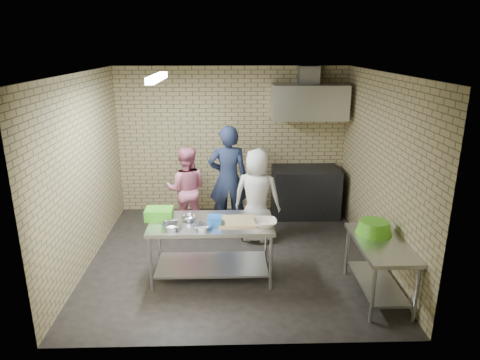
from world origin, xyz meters
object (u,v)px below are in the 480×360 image
(blue_tub, at_px, (215,220))
(bottle_green, at_px, (332,105))
(woman_pink, at_px, (186,189))
(prep_table, at_px, (212,249))
(stove, at_px, (305,192))
(woman_white, at_px, (257,196))
(bottle_red, at_px, (310,104))
(man_navy, at_px, (228,179))
(green_basin, at_px, (374,227))
(side_counter, at_px, (379,269))
(green_crate, at_px, (159,214))

(blue_tub, relative_size, bottle_green, 1.21)
(woman_pink, bearing_deg, prep_table, 107.60)
(stove, height_order, woman_white, woman_white)
(stove, bearing_deg, woman_white, -132.56)
(stove, bearing_deg, blue_tub, -124.72)
(bottle_red, xyz_separation_m, woman_pink, (-2.18, -0.83, -1.31))
(man_navy, bearing_deg, prep_table, 80.61)
(green_basin, bearing_deg, side_counter, -85.43)
(stove, xyz_separation_m, bottle_green, (0.45, 0.24, 1.57))
(green_basin, distance_m, man_navy, 2.65)
(prep_table, bearing_deg, stove, 53.25)
(prep_table, xyz_separation_m, woman_white, (0.69, 1.16, 0.35))
(green_crate, relative_size, woman_white, 0.24)
(blue_tub, bearing_deg, green_basin, -5.16)
(side_counter, distance_m, green_crate, 2.93)
(woman_pink, xyz_separation_m, woman_white, (1.16, -0.47, 0.04))
(man_navy, bearing_deg, side_counter, 130.04)
(stove, xyz_separation_m, green_basin, (0.43, -2.50, 0.38))
(bottle_green, bearing_deg, green_basin, -90.42)
(bottle_red, bearing_deg, green_basin, -82.10)
(side_counter, relative_size, blue_tub, 6.61)
(green_basin, height_order, bottle_green, bottle_green)
(prep_table, relative_size, green_crate, 4.50)
(green_crate, xyz_separation_m, bottle_green, (2.81, 2.34, 1.13))
(side_counter, height_order, woman_pink, woman_pink)
(man_navy, xyz_separation_m, woman_pink, (-0.71, 0.02, -0.18))
(green_basin, height_order, man_navy, man_navy)
(green_crate, xyz_separation_m, blue_tub, (0.75, -0.22, -0.01))
(woman_pink, bearing_deg, woman_white, 159.36)
(side_counter, height_order, bottle_red, bottle_red)
(stove, bearing_deg, side_counter, -80.71)
(side_counter, distance_m, bottle_green, 3.41)
(prep_table, distance_m, bottle_red, 3.40)
(stove, bearing_deg, woman_pink, -164.59)
(prep_table, distance_m, green_crate, 0.86)
(stove, xyz_separation_m, green_crate, (-2.36, -2.10, 0.44))
(blue_tub, distance_m, green_basin, 2.04)
(blue_tub, bearing_deg, man_navy, 83.94)
(side_counter, height_order, green_crate, green_crate)
(bottle_red, distance_m, bottle_green, 0.40)
(prep_table, relative_size, bottle_red, 9.07)
(blue_tub, height_order, green_basin, blue_tub)
(stove, relative_size, green_crate, 3.31)
(blue_tub, distance_m, man_navy, 1.71)
(prep_table, bearing_deg, woman_white, 59.42)
(stove, relative_size, blue_tub, 6.61)
(man_navy, relative_size, woman_pink, 1.25)
(woman_pink, height_order, woman_white, woman_white)
(green_crate, bearing_deg, green_basin, -8.25)
(green_crate, relative_size, bottle_red, 2.02)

